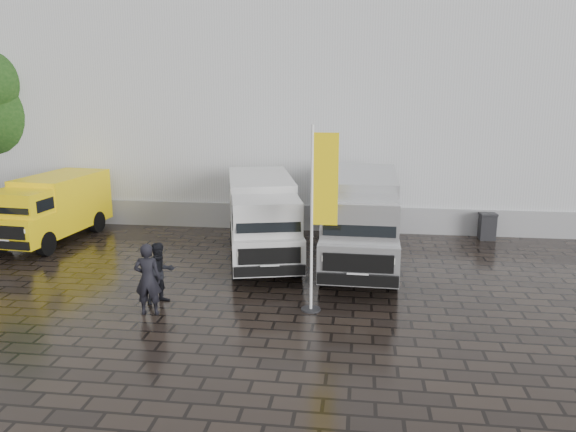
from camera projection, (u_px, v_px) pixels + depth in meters
name	position (u px, v px, depth m)	size (l,w,h in m)	color
ground	(280.00, 307.00, 14.50)	(120.00, 120.00, 0.00)	black
exhibition_hall	(364.00, 77.00, 28.34)	(44.00, 16.00, 12.00)	silver
hall_plinth	(360.00, 219.00, 21.81)	(44.00, 0.15, 1.00)	gray
van_yellow	(51.00, 210.00, 20.35)	(1.95, 5.07, 2.34)	yellow
van_white	(262.00, 220.00, 18.23)	(2.02, 6.07, 2.63)	silver
van_silver	(361.00, 222.00, 17.58)	(2.16, 6.48, 2.81)	#B7B8BC
flagpole	(319.00, 211.00, 13.69)	(0.88, 0.50, 4.69)	black
tree	(5.00, 108.00, 24.13)	(4.03, 4.10, 7.23)	black
wheelie_bin	(487.00, 226.00, 20.75)	(0.60, 0.60, 0.99)	black
person_front	(148.00, 279.00, 13.86)	(0.67, 0.44, 1.83)	black
person_tent	(160.00, 273.00, 14.63)	(0.79, 0.62, 1.63)	black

